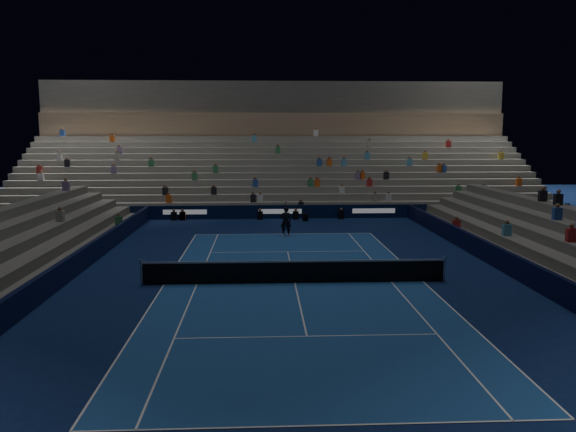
% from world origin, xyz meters
% --- Properties ---
extents(ground, '(90.00, 90.00, 0.00)m').
position_xyz_m(ground, '(0.00, 0.00, 0.00)').
color(ground, '#0B1B47').
rests_on(ground, ground).
extents(court_surface, '(10.97, 23.77, 0.01)m').
position_xyz_m(court_surface, '(0.00, 0.00, 0.01)').
color(court_surface, '#19468D').
rests_on(court_surface, ground).
extents(sponsor_barrier_far, '(44.00, 0.25, 1.00)m').
position_xyz_m(sponsor_barrier_far, '(0.00, 18.50, 0.50)').
color(sponsor_barrier_far, black).
rests_on(sponsor_barrier_far, ground).
extents(sponsor_barrier_east, '(0.25, 37.00, 1.00)m').
position_xyz_m(sponsor_barrier_east, '(9.70, 0.00, 0.50)').
color(sponsor_barrier_east, black).
rests_on(sponsor_barrier_east, ground).
extents(sponsor_barrier_west, '(0.25, 37.00, 1.00)m').
position_xyz_m(sponsor_barrier_west, '(-9.70, 0.00, 0.50)').
color(sponsor_barrier_west, black).
rests_on(sponsor_barrier_west, ground).
extents(grandstand_main, '(44.00, 15.20, 11.20)m').
position_xyz_m(grandstand_main, '(0.00, 27.90, 3.38)').
color(grandstand_main, slate).
rests_on(grandstand_main, ground).
extents(tennis_net, '(12.90, 0.10, 1.10)m').
position_xyz_m(tennis_net, '(0.00, 0.00, 0.50)').
color(tennis_net, '#B2B2B7').
rests_on(tennis_net, ground).
extents(tennis_player, '(0.69, 0.46, 1.85)m').
position_xyz_m(tennis_player, '(0.11, 11.09, 0.92)').
color(tennis_player, black).
rests_on(tennis_player, ground).
extents(broadcast_camera, '(0.45, 0.86, 0.51)m').
position_xyz_m(broadcast_camera, '(1.81, 17.33, 0.27)').
color(broadcast_camera, black).
rests_on(broadcast_camera, ground).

